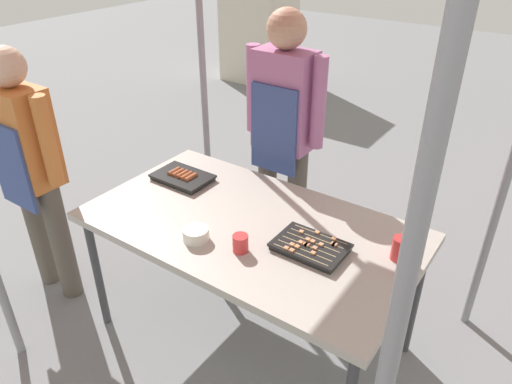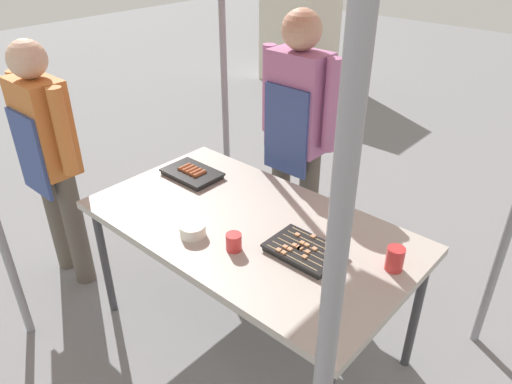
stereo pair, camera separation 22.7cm
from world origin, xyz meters
TOP-DOWN VIEW (x-y plane):
  - ground_plane at (0.00, 0.00)m, footprint 18.00×18.00m
  - stall_table at (0.00, 0.00)m, footprint 1.60×0.90m
  - tray_grilled_sausages at (-0.56, 0.13)m, footprint 0.32×0.21m
  - tray_meat_skewers at (0.34, -0.02)m, footprint 0.32×0.22m
  - condiment_bowl at (-0.12, -0.25)m, footprint 0.12×0.12m
  - drink_cup_near_edge at (0.09, -0.20)m, footprint 0.07×0.07m
  - drink_cup_by_wok at (0.68, 0.15)m, footprint 0.08×0.08m
  - vendor_woman at (-0.26, 0.70)m, footprint 0.52×0.23m
  - customer_nearby at (-1.22, -0.35)m, footprint 0.52×0.22m
  - neighbor_stall_right at (-2.70, 3.97)m, footprint 0.80×0.79m

SIDE VIEW (x-z plane):
  - ground_plane at x=0.00m, z-range 0.00..0.00m
  - stall_table at x=0.00m, z-range 0.32..1.07m
  - tray_meat_skewers at x=0.34m, z-range 0.75..0.79m
  - tray_grilled_sausages at x=-0.56m, z-range 0.74..0.79m
  - condiment_bowl at x=-0.12m, z-range 0.75..0.81m
  - drink_cup_near_edge at x=0.09m, z-range 0.75..0.83m
  - drink_cup_by_wok at x=0.68m, z-range 0.75..0.86m
  - customer_nearby at x=-1.22m, z-range 0.13..1.62m
  - neighbor_stall_right at x=-2.70m, z-range 0.00..1.85m
  - vendor_woman at x=-0.26m, z-range 0.15..1.77m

